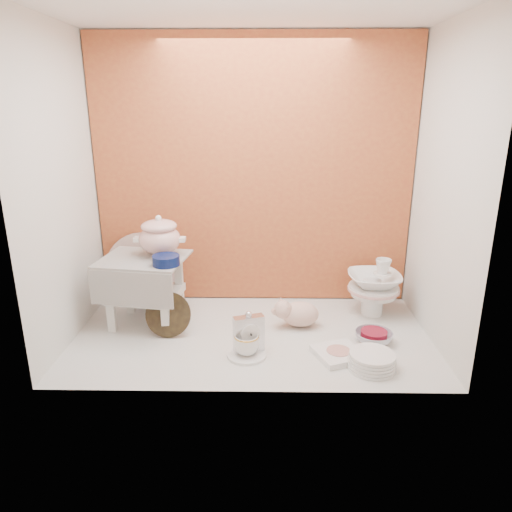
{
  "coord_description": "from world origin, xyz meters",
  "views": [
    {
      "loc": [
        0.06,
        -2.19,
        1.14
      ],
      "look_at": [
        0.02,
        0.02,
        0.42
      ],
      "focal_mm": 33.32,
      "sensor_mm": 36.0,
      "label": 1
    }
  ],
  "objects": [
    {
      "name": "floral_platter",
      "position": [
        -0.66,
        0.45,
        0.21
      ],
      "size": [
        0.42,
        0.1,
        0.42
      ],
      "primitive_type": null,
      "rotation": [
        0.0,
        0.0,
        0.13
      ],
      "color": "white",
      "rests_on": "ground"
    },
    {
      "name": "teacup_saucer",
      "position": [
        -0.02,
        -0.21,
        0.01
      ],
      "size": [
        0.2,
        0.2,
        0.01
      ],
      "primitive_type": "cylinder",
      "rotation": [
        0.0,
        0.0,
        0.1
      ],
      "color": "white",
      "rests_on": "ground"
    },
    {
      "name": "porcelain_tower",
      "position": [
        0.67,
        0.27,
        0.16
      ],
      "size": [
        0.32,
        0.32,
        0.33
      ],
      "primitive_type": null,
      "rotation": [
        0.0,
        0.0,
        0.14
      ],
      "color": "white",
      "rests_on": "ground"
    },
    {
      "name": "niche_shell",
      "position": [
        0.0,
        0.18,
        0.93
      ],
      "size": [
        1.86,
        1.03,
        1.53
      ],
      "color": "#B55E2D",
      "rests_on": "ground"
    },
    {
      "name": "lacquer_tray",
      "position": [
        -0.43,
        0.0,
        0.11
      ],
      "size": [
        0.23,
        0.1,
        0.22
      ],
      "primitive_type": null,
      "rotation": [
        0.0,
        0.0,
        -0.03
      ],
      "color": "black",
      "rests_on": "ground"
    },
    {
      "name": "ground",
      "position": [
        0.0,
        0.0,
        0.0
      ],
      "size": [
        1.8,
        1.8,
        0.0
      ],
      "primitive_type": "plane",
      "color": "silver",
      "rests_on": "ground"
    },
    {
      "name": "plush_pig",
      "position": [
        0.25,
        0.1,
        0.07
      ],
      "size": [
        0.28,
        0.22,
        0.15
      ],
      "primitive_type": "ellipsoid",
      "rotation": [
        0.0,
        0.0,
        -0.21
      ],
      "color": "#D4A695",
      "rests_on": "ground"
    },
    {
      "name": "step_stool",
      "position": [
        -0.57,
        0.13,
        0.18
      ],
      "size": [
        0.48,
        0.42,
        0.37
      ],
      "primitive_type": null,
      "rotation": [
        0.0,
        0.0,
        -0.14
      ],
      "color": "silver",
      "rests_on": "ground"
    },
    {
      "name": "cobalt_bowl",
      "position": [
        -0.42,
        0.02,
        0.39
      ],
      "size": [
        0.15,
        0.15,
        0.05
      ],
      "primitive_type": "cylinder",
      "rotation": [
        0.0,
        0.0,
        0.1
      ],
      "color": "#081443",
      "rests_on": "step_stool"
    },
    {
      "name": "dinner_plate_stack",
      "position": [
        0.54,
        -0.31,
        0.04
      ],
      "size": [
        0.25,
        0.25,
        0.07
      ],
      "primitive_type": "cylinder",
      "rotation": [
        0.0,
        0.0,
        -0.13
      ],
      "color": "white",
      "rests_on": "ground"
    },
    {
      "name": "gold_rim_teacup",
      "position": [
        -0.02,
        -0.21,
        0.06
      ],
      "size": [
        0.14,
        0.14,
        0.1
      ],
      "primitive_type": "imported",
      "rotation": [
        0.0,
        0.0,
        0.19
      ],
      "color": "white",
      "rests_on": "teacup_saucer"
    },
    {
      "name": "clear_glass_vase",
      "position": [
        0.66,
        0.28,
        0.1
      ],
      "size": [
        0.12,
        0.12,
        0.2
      ],
      "primitive_type": "cylinder",
      "rotation": [
        0.0,
        0.0,
        0.19
      ],
      "color": "silver",
      "rests_on": "ground"
    },
    {
      "name": "blue_white_vase",
      "position": [
        -0.54,
        0.37,
        0.11
      ],
      "size": [
        0.25,
        0.25,
        0.22
      ],
      "primitive_type": "imported",
      "rotation": [
        0.0,
        0.0,
        -0.26
      ],
      "color": "white",
      "rests_on": "ground"
    },
    {
      "name": "soup_tureen",
      "position": [
        -0.49,
        0.18,
        0.48
      ],
      "size": [
        0.29,
        0.29,
        0.22
      ],
      "primitive_type": null,
      "rotation": [
        0.0,
        0.0,
        0.15
      ],
      "color": "white",
      "rests_on": "step_stool"
    },
    {
      "name": "lattice_dish",
      "position": [
        0.41,
        -0.21,
        0.01
      ],
      "size": [
        0.27,
        0.27,
        0.03
      ],
      "primitive_type": "cube",
      "rotation": [
        0.0,
        0.0,
        0.38
      ],
      "color": "white",
      "rests_on": "ground"
    },
    {
      "name": "mantel_clock",
      "position": [
        -0.01,
        -0.18,
        0.1
      ],
      "size": [
        0.15,
        0.09,
        0.21
      ],
      "primitive_type": "cube",
      "rotation": [
        0.0,
        0.0,
        0.32
      ],
      "color": "silver",
      "rests_on": "ground"
    },
    {
      "name": "crystal_bowl",
      "position": [
        0.6,
        -0.07,
        0.03
      ],
      "size": [
        0.2,
        0.2,
        0.06
      ],
      "primitive_type": "imported",
      "rotation": [
        0.0,
        0.0,
        -0.1
      ],
      "color": "silver",
      "rests_on": "ground"
    }
  ]
}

